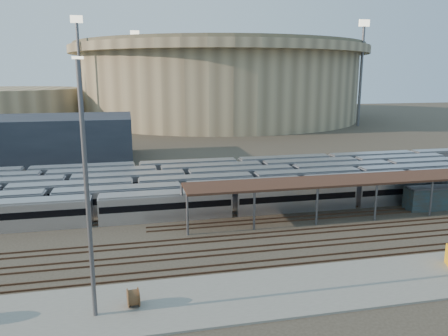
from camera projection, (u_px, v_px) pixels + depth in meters
name	position (u px, v px, depth m)	size (l,w,h in m)	color
ground	(252.00, 233.00, 54.72)	(420.00, 420.00, 0.00)	#383026
apron	(245.00, 295.00, 39.34)	(50.00, 9.00, 0.20)	gray
subway_trains	(209.00, 184.00, 71.54)	(127.21, 23.90, 3.60)	silver
inspection_shed	(394.00, 179.00, 62.07)	(60.30, 6.00, 5.30)	#545459
empty_tracks	(265.00, 248.00, 49.93)	(170.00, 9.62, 0.18)	#4C3323
stadium	(219.00, 80.00, 190.02)	(124.00, 124.00, 32.50)	tan
secondary_arena	(5.00, 107.00, 164.71)	(56.00, 56.00, 14.00)	tan
service_building	(37.00, 139.00, 98.81)	(42.00, 20.00, 10.00)	#1E232D
floodlight_0	(80.00, 70.00, 148.99)	(4.00, 1.00, 38.40)	#545459
floodlight_2	(361.00, 70.00, 160.37)	(4.00, 1.00, 38.40)	#545459
floodlight_3	(136.00, 71.00, 200.88)	(4.00, 1.00, 38.40)	#545459
cable_reel_east	(133.00, 297.00, 37.14)	(1.62, 1.62, 0.90)	brown
yard_light_pole	(87.00, 193.00, 33.74)	(0.80, 0.36, 20.70)	#545459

